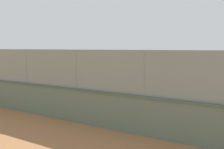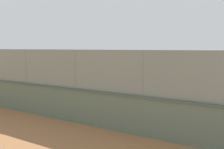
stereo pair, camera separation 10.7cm
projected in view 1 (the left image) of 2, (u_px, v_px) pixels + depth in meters
The scene contains 6 objects.
ground_plane at pixel (129, 87), 19.99m from camera, with size 260.00×260.00×0.00m, color #A36B42.
perimeter_wall at pixel (77, 105), 10.54m from camera, with size 32.89×1.58×1.54m.
fence_panel_on_wall at pixel (76, 69), 10.36m from camera, with size 32.29×1.31×1.73m.
player_crossing_court at pixel (90, 71), 24.00m from camera, with size 0.72×1.14×1.63m.
player_foreground_swinging at pixel (187, 77), 18.88m from camera, with size 1.30×0.79×1.73m.
sports_ball at pixel (87, 73), 21.14m from camera, with size 0.07×0.07×0.07m, color #3399D8.
Camera 1 is at (-7.91, 18.14, 3.36)m, focal length 37.52 mm.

